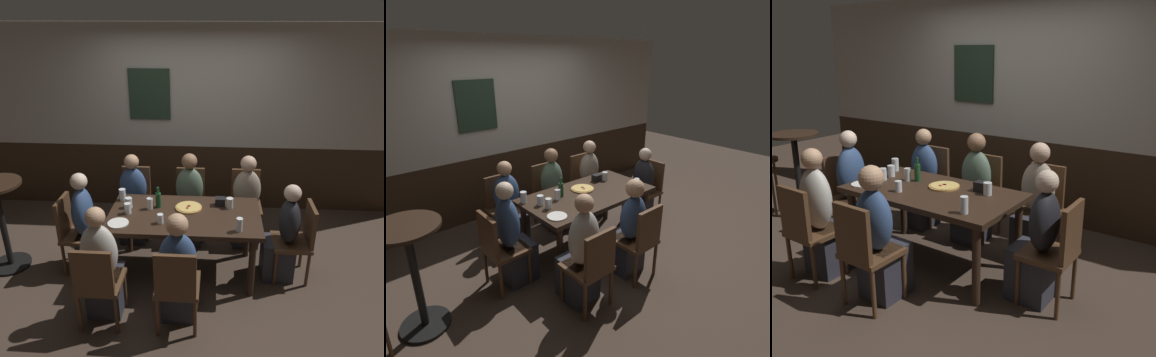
% 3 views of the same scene
% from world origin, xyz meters
% --- Properties ---
extents(ground_plane, '(12.00, 12.00, 0.00)m').
position_xyz_m(ground_plane, '(0.00, 0.00, 0.00)').
color(ground_plane, '#423328').
extents(wall_back, '(6.40, 0.13, 2.60)m').
position_xyz_m(wall_back, '(-0.00, 1.65, 1.30)').
color(wall_back, '#332316').
rests_on(wall_back, ground_plane).
extents(dining_table, '(1.61, 0.86, 0.74)m').
position_xyz_m(dining_table, '(0.00, 0.00, 0.65)').
color(dining_table, black).
rests_on(dining_table, ground_plane).
extents(chair_left_near, '(0.40, 0.40, 0.88)m').
position_xyz_m(chair_left_near, '(-0.71, -0.85, 0.50)').
color(chair_left_near, '#513521').
rests_on(chair_left_near, ground_plane).
extents(chair_mid_near, '(0.40, 0.40, 0.88)m').
position_xyz_m(chair_mid_near, '(0.00, -0.85, 0.50)').
color(chair_mid_near, '#513521').
rests_on(chair_mid_near, ground_plane).
extents(chair_head_west, '(0.40, 0.40, 0.88)m').
position_xyz_m(chair_head_west, '(-1.22, 0.00, 0.50)').
color(chair_head_west, '#513521').
rests_on(chair_head_west, ground_plane).
extents(chair_left_far, '(0.40, 0.40, 0.88)m').
position_xyz_m(chair_left_far, '(-0.71, 0.85, 0.50)').
color(chair_left_far, '#513521').
rests_on(chair_left_far, ground_plane).
extents(chair_head_east, '(0.40, 0.40, 0.88)m').
position_xyz_m(chair_head_east, '(1.22, 0.00, 0.50)').
color(chair_head_east, '#513521').
rests_on(chair_head_east, ground_plane).
extents(chair_mid_far, '(0.40, 0.40, 0.88)m').
position_xyz_m(chair_mid_far, '(0.00, 0.85, 0.50)').
color(chair_mid_far, '#513521').
rests_on(chair_mid_far, ground_plane).
extents(chair_right_far, '(0.40, 0.40, 0.88)m').
position_xyz_m(chair_right_far, '(0.71, 0.85, 0.50)').
color(chair_right_far, '#513521').
rests_on(chair_right_far, ground_plane).
extents(person_left_near, '(0.34, 0.37, 1.18)m').
position_xyz_m(person_left_near, '(-0.71, -0.69, 0.49)').
color(person_left_near, '#2D2D38').
rests_on(person_left_near, ground_plane).
extents(person_mid_near, '(0.34, 0.37, 1.14)m').
position_xyz_m(person_mid_near, '(0.00, -0.68, 0.48)').
color(person_mid_near, '#2D2D38').
rests_on(person_mid_near, ground_plane).
extents(person_head_west, '(0.37, 0.34, 1.17)m').
position_xyz_m(person_head_west, '(-1.06, 0.00, 0.49)').
color(person_head_west, '#2D2D38').
rests_on(person_head_west, ground_plane).
extents(person_left_far, '(0.34, 0.37, 1.12)m').
position_xyz_m(person_left_far, '(-0.71, 0.68, 0.47)').
color(person_left_far, '#2D2D38').
rests_on(person_left_far, ground_plane).
extents(person_head_east, '(0.37, 0.34, 1.11)m').
position_xyz_m(person_head_east, '(1.06, 0.00, 0.46)').
color(person_head_east, '#2D2D38').
rests_on(person_head_east, ground_plane).
extents(person_mid_far, '(0.34, 0.37, 1.15)m').
position_xyz_m(person_mid_far, '(-0.00, 0.69, 0.49)').
color(person_mid_far, '#2D2D38').
rests_on(person_mid_far, ground_plane).
extents(person_right_far, '(0.34, 0.37, 1.14)m').
position_xyz_m(person_right_far, '(0.71, 0.68, 0.48)').
color(person_right_far, '#2D2D38').
rests_on(person_right_far, ground_plane).
extents(pizza, '(0.29, 0.29, 0.03)m').
position_xyz_m(pizza, '(0.04, 0.13, 0.75)').
color(pizza, tan).
rests_on(pizza, dining_table).
extents(tumbler_short, '(0.07, 0.07, 0.11)m').
position_xyz_m(tumbler_short, '(-0.62, 0.11, 0.79)').
color(tumbler_short, silver).
rests_on(tumbler_short, dining_table).
extents(beer_glass_half, '(0.08, 0.08, 0.11)m').
position_xyz_m(beer_glass_half, '(0.48, 0.17, 0.79)').
color(beer_glass_half, silver).
rests_on(beer_glass_half, dining_table).
extents(pint_glass_pale, '(0.07, 0.07, 0.12)m').
position_xyz_m(pint_glass_pale, '(-0.60, -0.03, 0.79)').
color(pint_glass_pale, silver).
rests_on(pint_glass_pale, dining_table).
extents(pint_glass_amber, '(0.06, 0.06, 0.10)m').
position_xyz_m(pint_glass_amber, '(-0.23, -0.21, 0.78)').
color(pint_glass_amber, silver).
rests_on(pint_glass_amber, dining_table).
extents(beer_glass_tall, '(0.07, 0.07, 0.13)m').
position_xyz_m(beer_glass_tall, '(-0.38, 0.09, 0.80)').
color(beer_glass_tall, silver).
rests_on(beer_glass_tall, dining_table).
extents(tumbler_water, '(0.07, 0.07, 0.13)m').
position_xyz_m(tumbler_water, '(-0.73, 0.28, 0.80)').
color(tumbler_water, silver).
rests_on(tumbler_water, dining_table).
extents(pint_glass_stout, '(0.06, 0.06, 0.14)m').
position_xyz_m(pint_glass_stout, '(0.56, -0.31, 0.80)').
color(pint_glass_stout, silver).
rests_on(pint_glass_stout, dining_table).
extents(beer_bottle_green, '(0.06, 0.06, 0.24)m').
position_xyz_m(beer_bottle_green, '(-0.30, 0.14, 0.83)').
color(beer_bottle_green, '#194723').
rests_on(beer_bottle_green, dining_table).
extents(plate_white_large, '(0.21, 0.21, 0.01)m').
position_xyz_m(plate_white_large, '(-0.65, -0.25, 0.75)').
color(plate_white_large, white).
rests_on(plate_white_large, dining_table).
extents(condiment_caddy, '(0.11, 0.09, 0.09)m').
position_xyz_m(condiment_caddy, '(0.38, 0.22, 0.79)').
color(condiment_caddy, black).
rests_on(condiment_caddy, dining_table).
extents(side_bar_table, '(0.56, 0.56, 1.05)m').
position_xyz_m(side_bar_table, '(-2.02, -0.02, 0.62)').
color(side_bar_table, black).
rests_on(side_bar_table, ground_plane).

